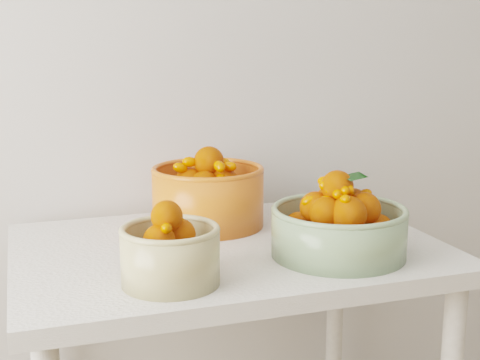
# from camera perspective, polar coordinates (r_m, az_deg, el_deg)

# --- Properties ---
(table) EXTENTS (1.00, 0.70, 0.75)m
(table) POSITION_cam_1_polar(r_m,az_deg,el_deg) (1.63, -1.00, -8.72)
(table) COLOR silver
(table) RESTS_ON ground
(bowl_cream) EXTENTS (0.25, 0.25, 0.17)m
(bowl_cream) POSITION_cam_1_polar(r_m,az_deg,el_deg) (1.34, -5.96, -6.18)
(bowl_cream) COLOR tan
(bowl_cream) RESTS_ON table
(bowl_green) EXTENTS (0.31, 0.31, 0.20)m
(bowl_green) POSITION_cam_1_polar(r_m,az_deg,el_deg) (1.52, 8.50, -3.93)
(bowl_green) COLOR gray
(bowl_green) RESTS_ON table
(bowl_orange) EXTENTS (0.38, 0.38, 0.21)m
(bowl_orange) POSITION_cam_1_polar(r_m,az_deg,el_deg) (1.74, -2.75, -1.27)
(bowl_orange) COLOR orange
(bowl_orange) RESTS_ON table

